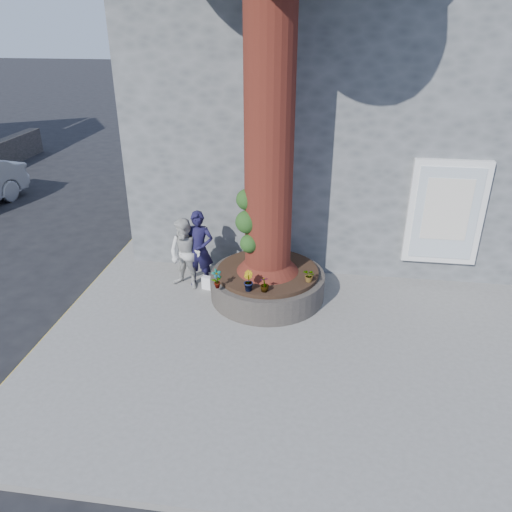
# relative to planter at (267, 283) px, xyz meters

# --- Properties ---
(ground) EXTENTS (120.00, 120.00, 0.00)m
(ground) POSITION_rel_planter_xyz_m (-0.80, -2.00, -0.41)
(ground) COLOR black
(ground) RESTS_ON ground
(pavement) EXTENTS (9.00, 8.00, 0.12)m
(pavement) POSITION_rel_planter_xyz_m (0.70, -1.00, -0.35)
(pavement) COLOR slate
(pavement) RESTS_ON ground
(yellow_line) EXTENTS (0.10, 30.00, 0.01)m
(yellow_line) POSITION_rel_planter_xyz_m (-3.85, -1.00, -0.41)
(yellow_line) COLOR yellow
(yellow_line) RESTS_ON ground
(stone_shop) EXTENTS (10.30, 8.30, 6.30)m
(stone_shop) POSITION_rel_planter_xyz_m (1.70, 5.20, 2.75)
(stone_shop) COLOR #525657
(stone_shop) RESTS_ON ground
(planter) EXTENTS (2.30, 2.30, 0.60)m
(planter) POSITION_rel_planter_xyz_m (0.00, 0.00, 0.00)
(planter) COLOR black
(planter) RESTS_ON pavement
(man) EXTENTS (0.61, 0.40, 1.65)m
(man) POSITION_rel_planter_xyz_m (-1.47, 0.30, 0.53)
(man) COLOR black
(man) RESTS_ON pavement
(woman) EXTENTS (0.88, 0.78, 1.53)m
(woman) POSITION_rel_planter_xyz_m (-1.72, 0.15, 0.47)
(woman) COLOR beige
(woman) RESTS_ON pavement
(shopping_bag) EXTENTS (0.22, 0.16, 0.28)m
(shopping_bag) POSITION_rel_planter_xyz_m (-1.29, 0.13, -0.15)
(shopping_bag) COLOR white
(shopping_bag) RESTS_ON pavement
(plant_a) EXTENTS (0.24, 0.23, 0.38)m
(plant_a) POSITION_rel_planter_xyz_m (-0.85, -0.85, 0.50)
(plant_a) COLOR gray
(plant_a) RESTS_ON planter
(plant_b) EXTENTS (0.29, 0.29, 0.38)m
(plant_b) POSITION_rel_planter_xyz_m (-0.26, -0.85, 0.50)
(plant_b) COLOR gray
(plant_b) RESTS_ON planter
(plant_c) EXTENTS (0.22, 0.22, 0.29)m
(plant_c) POSITION_rel_planter_xyz_m (0.05, -0.85, 0.45)
(plant_c) COLOR gray
(plant_c) RESTS_ON planter
(plant_d) EXTENTS (0.32, 0.32, 0.26)m
(plant_d) POSITION_rel_planter_xyz_m (0.85, -0.36, 0.44)
(plant_d) COLOR gray
(plant_d) RESTS_ON planter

